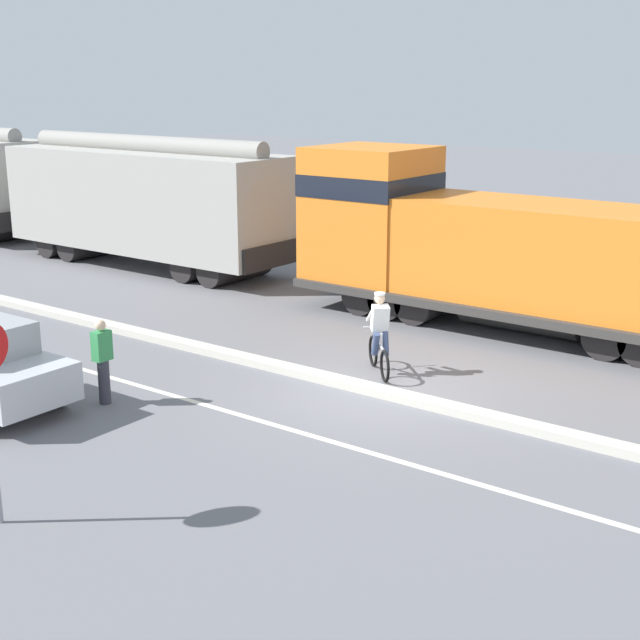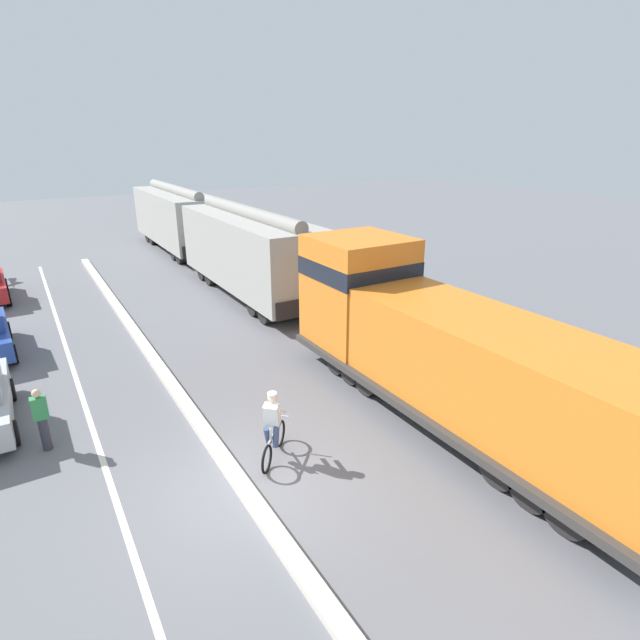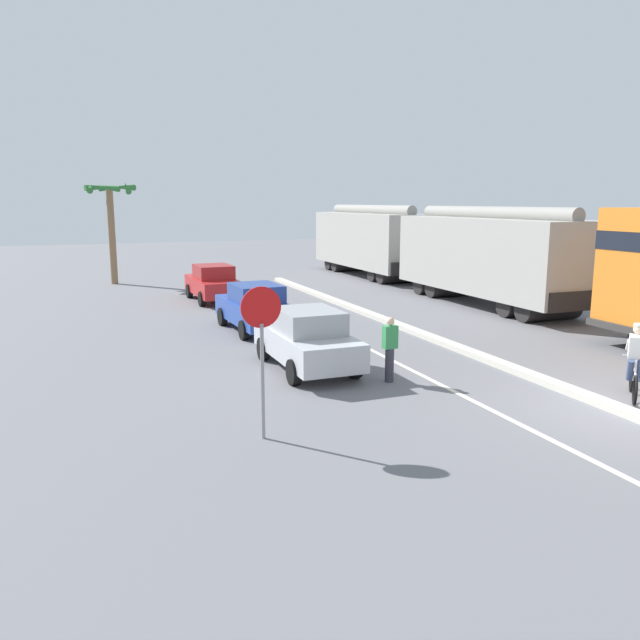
% 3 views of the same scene
% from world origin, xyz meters
% --- Properties ---
extents(ground_plane, '(120.00, 120.00, 0.00)m').
position_xyz_m(ground_plane, '(0.00, 0.00, 0.00)').
color(ground_plane, slate).
extents(median_curb, '(0.36, 36.00, 0.16)m').
position_xyz_m(median_curb, '(0.00, 6.00, 0.08)').
color(median_curb, beige).
rests_on(median_curb, ground).
extents(lane_stripe, '(0.14, 36.00, 0.01)m').
position_xyz_m(lane_stripe, '(-2.40, 6.00, 0.00)').
color(lane_stripe, silver).
rests_on(lane_stripe, ground).
extents(locomotive, '(3.10, 11.61, 4.20)m').
position_xyz_m(locomotive, '(5.84, 0.48, 1.80)').
color(locomotive, orange).
rests_on(locomotive, ground).
extents(hopper_car_lead, '(2.90, 10.60, 4.18)m').
position_xyz_m(hopper_car_lead, '(5.84, 12.64, 2.08)').
color(hopper_car_lead, '#A19E97').
rests_on(hopper_car_lead, ground).
extents(hopper_car_middle, '(2.90, 10.60, 4.18)m').
position_xyz_m(hopper_car_middle, '(5.84, 24.24, 2.08)').
color(hopper_car_middle, '#A09E96').
rests_on(hopper_car_middle, ground).
extents(cyclist, '(1.23, 1.27, 1.71)m').
position_xyz_m(cyclist, '(1.06, 0.64, 0.82)').
color(cyclist, black).
rests_on(cyclist, ground).
extents(pedestrian_by_cars, '(0.34, 0.22, 1.62)m').
position_xyz_m(pedestrian_by_cars, '(-3.45, 3.82, 0.85)').
color(pedestrian_by_cars, '#33333D').
rests_on(pedestrian_by_cars, ground).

